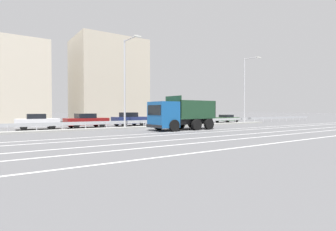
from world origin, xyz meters
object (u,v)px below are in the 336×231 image
at_px(street_lamp_2, 245,87).
at_px(parked_car_3, 37,122).
at_px(median_road_sign, 190,116).
at_px(dump_truck, 175,116).
at_px(parked_car_7, 197,118).
at_px(street_lamp_1, 126,79).
at_px(parked_car_4, 86,120).
at_px(parked_car_8, 227,118).
at_px(parked_car_5, 129,119).
at_px(parked_car_6, 170,119).

distance_m(street_lamp_2, parked_car_3, 26.16).
bearing_deg(parked_car_3, median_road_sign, 78.96).
relative_size(dump_truck, parked_car_7, 1.54).
bearing_deg(parked_car_7, street_lamp_2, -129.60).
height_order(street_lamp_1, parked_car_4, street_lamp_1).
height_order(parked_car_4, parked_car_7, parked_car_4).
xyz_separation_m(parked_car_4, parked_car_8, (20.88, -0.62, -0.14)).
height_order(street_lamp_2, parked_car_5, street_lamp_2).
xyz_separation_m(median_road_sign, street_lamp_1, (-8.45, -0.29, 3.83)).
xyz_separation_m(parked_car_4, parked_car_6, (10.67, -0.29, -0.05)).
relative_size(parked_car_3, parked_car_7, 0.93).
xyz_separation_m(dump_truck, parked_car_4, (-5.71, 8.30, -0.54)).
xyz_separation_m(parked_car_4, parked_car_5, (5.09, 0.07, 0.04)).
bearing_deg(parked_car_4, parked_car_6, 83.97).
bearing_deg(parked_car_8, street_lamp_2, -6.44).
height_order(street_lamp_2, parked_car_7, street_lamp_2).
bearing_deg(parked_car_6, parked_car_5, -91.26).
xyz_separation_m(parked_car_3, parked_car_7, (20.32, -0.03, -0.02)).
height_order(parked_car_5, parked_car_7, parked_car_5).
xyz_separation_m(parked_car_3, parked_car_4, (4.77, 0.04, -0.00)).
bearing_deg(street_lamp_2, street_lamp_1, -179.75).
bearing_deg(parked_car_4, median_road_sign, 65.51).
height_order(parked_car_4, parked_car_8, parked_car_4).
bearing_deg(median_road_sign, dump_truck, -141.07).
bearing_deg(street_lamp_1, parked_car_3, 149.88).
height_order(median_road_sign, street_lamp_1, street_lamp_1).
bearing_deg(parked_car_8, median_road_sign, -74.68).
relative_size(street_lamp_1, parked_car_6, 2.10).
relative_size(street_lamp_1, parked_car_3, 2.23).
distance_m(parked_car_4, parked_car_7, 15.55).
relative_size(street_lamp_1, parked_car_5, 2.24).
distance_m(parked_car_6, parked_car_7, 4.88).
bearing_deg(parked_car_7, street_lamp_1, 107.27).
distance_m(dump_truck, parked_car_6, 9.44).
xyz_separation_m(dump_truck, parked_car_3, (-10.48, 8.25, -0.53)).
xyz_separation_m(street_lamp_2, parked_car_6, (-10.03, 3.93, -4.32)).
height_order(street_lamp_1, parked_car_3, street_lamp_1).
xyz_separation_m(parked_car_5, parked_car_8, (15.79, -0.70, -0.17)).
bearing_deg(dump_truck, parked_car_7, -50.54).
distance_m(street_lamp_1, parked_car_4, 6.54).
relative_size(parked_car_4, parked_car_7, 1.09).
xyz_separation_m(dump_truck, parked_car_7, (9.84, 8.22, -0.55)).
xyz_separation_m(parked_car_5, parked_car_7, (10.46, -0.15, -0.05)).
distance_m(dump_truck, parked_car_8, 17.01).
distance_m(median_road_sign, street_lamp_2, 10.44).
height_order(parked_car_4, parked_car_6, parked_car_4).
relative_size(parked_car_5, parked_car_8, 0.98).
relative_size(median_road_sign, street_lamp_1, 0.25).
relative_size(parked_car_3, parked_car_5, 1.01).
bearing_deg(parked_car_3, parked_car_5, 93.74).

